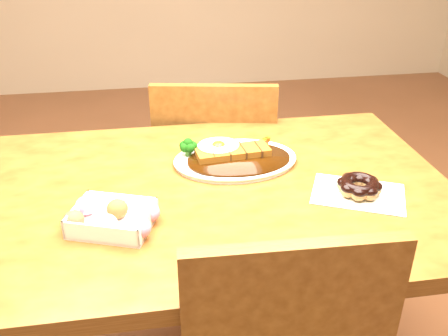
{
  "coord_description": "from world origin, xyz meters",
  "views": [
    {
      "loc": [
        -0.13,
        -1.05,
        1.37
      ],
      "look_at": [
        0.04,
        -0.02,
        0.81
      ],
      "focal_mm": 40.0,
      "sensor_mm": 36.0,
      "label": 1
    }
  ],
  "objects": [
    {
      "name": "table",
      "position": [
        0.0,
        0.0,
        0.65
      ],
      "size": [
        1.2,
        0.8,
        0.75
      ],
      "color": "#552D11",
      "rests_on": "ground"
    },
    {
      "name": "chair_far",
      "position": [
        0.09,
        0.54,
        0.48
      ],
      "size": [
        0.49,
        0.49,
        0.87
      ],
      "rotation": [
        0.0,
        0.0,
        2.96
      ],
      "color": "#552D11",
      "rests_on": "ground"
    },
    {
      "name": "katsu_curry_plate",
      "position": [
        0.08,
        0.12,
        0.77
      ],
      "size": [
        0.33,
        0.24,
        0.06
      ],
      "rotation": [
        0.0,
        0.0,
        0.03
      ],
      "color": "white",
      "rests_on": "table"
    },
    {
      "name": "donut_box",
      "position": [
        -0.22,
        -0.13,
        0.77
      ],
      "size": [
        0.2,
        0.18,
        0.05
      ],
      "rotation": [
        0.0,
        0.0,
        -0.35
      ],
      "color": "white",
      "rests_on": "table"
    },
    {
      "name": "pon_de_ring",
      "position": [
        0.35,
        -0.09,
        0.77
      ],
      "size": [
        0.26,
        0.23,
        0.04
      ],
      "rotation": [
        0.0,
        0.0,
        -0.43
      ],
      "color": "silver",
      "rests_on": "table"
    }
  ]
}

